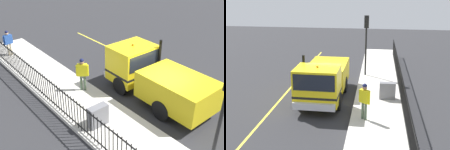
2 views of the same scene
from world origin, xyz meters
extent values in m
plane|color=#2B2B2D|center=(0.00, 0.00, 0.00)|extent=(55.83, 55.83, 0.00)
cube|color=beige|center=(2.96, 0.00, 0.09)|extent=(2.76, 25.38, 0.18)
cube|color=yellow|center=(-2.69, 0.00, 0.00)|extent=(0.12, 22.84, 0.01)
cube|color=yellow|center=(-0.22, -2.29, 1.41)|extent=(2.26, 1.82, 1.87)
cube|color=black|center=(-0.22, -2.29, 1.83)|extent=(2.08, 1.85, 0.82)
cube|color=gold|center=(-0.20, 0.75, 1.13)|extent=(2.27, 3.40, 1.31)
cube|color=silver|center=(-0.23, -3.27, 0.63)|extent=(2.13, 0.22, 0.36)
cube|color=black|center=(-0.22, -2.29, 1.00)|extent=(2.28, 1.84, 0.12)
cylinder|color=black|center=(0.78, -2.03, 0.48)|extent=(0.31, 0.96, 0.96)
cylinder|color=black|center=(-1.22, -2.01, 0.48)|extent=(0.31, 0.96, 0.96)
cylinder|color=black|center=(0.80, 0.74, 0.48)|extent=(0.31, 0.96, 0.96)
cylinder|color=black|center=(-1.20, 0.76, 0.48)|extent=(0.31, 0.96, 0.96)
sphere|color=orange|center=(-0.22, -2.29, 2.40)|extent=(0.12, 0.12, 0.12)
cylinder|color=black|center=(-1.19, -1.28, 1.60)|extent=(0.14, 0.14, 2.24)
cube|color=yellow|center=(2.23, -3.36, 1.34)|extent=(0.54, 0.49, 0.63)
sphere|color=#997051|center=(2.23, -3.36, 1.78)|extent=(0.24, 0.24, 0.24)
sphere|color=#14193F|center=(2.23, -3.36, 1.86)|extent=(0.22, 0.22, 0.22)
cylinder|color=#4C6047|center=(2.30, -3.42, 0.60)|extent=(0.13, 0.13, 0.85)
cylinder|color=#4C6047|center=(2.16, -3.31, 0.60)|extent=(0.13, 0.13, 0.85)
cylinder|color=yellow|center=(2.46, -3.53, 1.31)|extent=(0.09, 0.09, 0.60)
cylinder|color=yellow|center=(2.00, -3.19, 1.31)|extent=(0.09, 0.09, 0.60)
cube|color=#264C99|center=(3.46, -10.16, 1.28)|extent=(0.49, 0.23, 0.60)
sphere|color=tan|center=(3.46, -10.16, 1.69)|extent=(0.22, 0.22, 0.22)
sphere|color=#14193F|center=(3.46, -10.16, 1.77)|extent=(0.21, 0.21, 0.21)
cylinder|color=tan|center=(3.38, -10.16, 0.58)|extent=(0.12, 0.12, 0.81)
cylinder|color=tan|center=(3.55, -10.15, 0.58)|extent=(0.12, 0.12, 0.81)
cylinder|color=#264C99|center=(3.19, -10.17, 1.25)|extent=(0.09, 0.09, 0.57)
cylinder|color=#264C99|center=(3.73, -10.15, 1.25)|extent=(0.09, 0.09, 0.57)
cylinder|color=black|center=(4.15, -9.87, 0.85)|extent=(0.04, 0.04, 1.36)
cylinder|color=black|center=(4.15, -9.64, 0.85)|extent=(0.04, 0.04, 1.36)
cylinder|color=black|center=(4.15, -9.41, 0.85)|extent=(0.04, 0.04, 1.36)
cylinder|color=black|center=(4.15, -9.18, 0.85)|extent=(0.04, 0.04, 1.36)
cylinder|color=black|center=(4.15, -8.95, 0.85)|extent=(0.04, 0.04, 1.36)
cylinder|color=black|center=(4.15, -8.72, 0.85)|extent=(0.04, 0.04, 1.36)
cylinder|color=black|center=(4.15, -8.49, 0.85)|extent=(0.04, 0.04, 1.36)
cylinder|color=black|center=(4.15, -8.26, 0.85)|extent=(0.04, 0.04, 1.36)
cylinder|color=black|center=(4.15, -8.03, 0.85)|extent=(0.04, 0.04, 1.36)
cylinder|color=black|center=(4.15, -7.80, 0.85)|extent=(0.04, 0.04, 1.36)
cylinder|color=black|center=(4.15, -7.57, 0.85)|extent=(0.04, 0.04, 1.36)
cylinder|color=black|center=(4.15, -7.34, 0.85)|extent=(0.04, 0.04, 1.36)
cylinder|color=black|center=(4.15, -7.11, 0.85)|extent=(0.04, 0.04, 1.36)
cylinder|color=black|center=(4.15, -6.88, 0.85)|extent=(0.04, 0.04, 1.36)
cylinder|color=black|center=(4.15, -6.65, 0.85)|extent=(0.04, 0.04, 1.36)
cylinder|color=black|center=(4.15, -6.42, 0.85)|extent=(0.04, 0.04, 1.36)
cylinder|color=black|center=(4.15, -6.20, 0.85)|extent=(0.04, 0.04, 1.36)
cylinder|color=black|center=(4.15, -5.97, 0.85)|extent=(0.04, 0.04, 1.36)
cylinder|color=black|center=(4.15, -5.74, 0.85)|extent=(0.04, 0.04, 1.36)
cylinder|color=black|center=(4.15, -5.51, 0.85)|extent=(0.04, 0.04, 1.36)
cylinder|color=black|center=(4.15, -5.28, 0.85)|extent=(0.04, 0.04, 1.36)
cylinder|color=black|center=(4.15, -5.05, 0.85)|extent=(0.04, 0.04, 1.36)
cylinder|color=black|center=(4.15, -4.82, 0.85)|extent=(0.04, 0.04, 1.36)
cylinder|color=black|center=(4.15, -4.59, 0.85)|extent=(0.04, 0.04, 1.36)
cylinder|color=black|center=(4.15, -4.36, 0.85)|extent=(0.04, 0.04, 1.36)
cylinder|color=black|center=(4.15, -4.13, 0.85)|extent=(0.04, 0.04, 1.36)
cylinder|color=black|center=(4.15, -3.90, 0.85)|extent=(0.04, 0.04, 1.36)
cylinder|color=black|center=(4.15, -3.67, 0.85)|extent=(0.04, 0.04, 1.36)
cylinder|color=black|center=(4.15, -3.44, 0.85)|extent=(0.04, 0.04, 1.36)
cylinder|color=black|center=(4.15, -3.21, 0.85)|extent=(0.04, 0.04, 1.36)
cylinder|color=black|center=(4.15, -2.98, 0.85)|extent=(0.04, 0.04, 1.36)
cylinder|color=black|center=(4.15, -2.75, 0.85)|extent=(0.04, 0.04, 1.36)
cylinder|color=black|center=(4.15, -2.52, 0.85)|extent=(0.04, 0.04, 1.36)
cylinder|color=black|center=(4.15, -2.29, 0.85)|extent=(0.04, 0.04, 1.36)
cylinder|color=black|center=(4.15, -2.07, 0.85)|extent=(0.04, 0.04, 1.36)
cylinder|color=black|center=(4.15, -1.84, 0.85)|extent=(0.04, 0.04, 1.36)
cylinder|color=black|center=(4.15, -1.61, 0.85)|extent=(0.04, 0.04, 1.36)
cylinder|color=black|center=(4.15, -1.38, 0.85)|extent=(0.04, 0.04, 1.36)
cylinder|color=black|center=(4.15, -1.15, 0.85)|extent=(0.04, 0.04, 1.36)
cylinder|color=black|center=(4.15, -0.92, 0.85)|extent=(0.04, 0.04, 1.36)
cylinder|color=black|center=(4.15, -0.69, 0.85)|extent=(0.04, 0.04, 1.36)
cylinder|color=black|center=(4.15, -0.46, 0.85)|extent=(0.04, 0.04, 1.36)
cylinder|color=black|center=(4.15, -0.23, 0.85)|extent=(0.04, 0.04, 1.36)
cylinder|color=black|center=(4.15, 0.00, 0.85)|extent=(0.04, 0.04, 1.36)
cylinder|color=black|center=(4.15, 0.23, 0.85)|extent=(0.04, 0.04, 1.36)
cylinder|color=black|center=(4.15, 0.46, 0.85)|extent=(0.04, 0.04, 1.36)
cylinder|color=black|center=(4.15, 0.69, 0.85)|extent=(0.04, 0.04, 1.36)
cylinder|color=black|center=(4.15, 0.92, 0.85)|extent=(0.04, 0.04, 1.36)
cylinder|color=black|center=(4.15, 1.15, 0.85)|extent=(0.04, 0.04, 1.36)
cylinder|color=black|center=(4.15, 1.38, 0.85)|extent=(0.04, 0.04, 1.36)
cylinder|color=black|center=(4.15, 1.61, 0.85)|extent=(0.04, 0.04, 1.36)
cube|color=black|center=(4.15, 0.00, 1.42)|extent=(0.04, 21.57, 0.04)
cube|color=black|center=(4.15, 0.00, 0.34)|extent=(0.04, 21.57, 0.04)
cylinder|color=black|center=(1.93, 3.94, 2.26)|extent=(0.12, 0.12, 4.17)
cube|color=slate|center=(3.39, -0.54, 0.65)|extent=(0.89, 0.38, 0.95)
cone|color=orange|center=(-2.30, 1.77, 0.35)|extent=(0.49, 0.49, 0.70)
camera|label=1|loc=(8.89, 7.03, 7.66)|focal=43.78mm
camera|label=2|loc=(2.76, -16.44, 6.40)|focal=47.75mm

